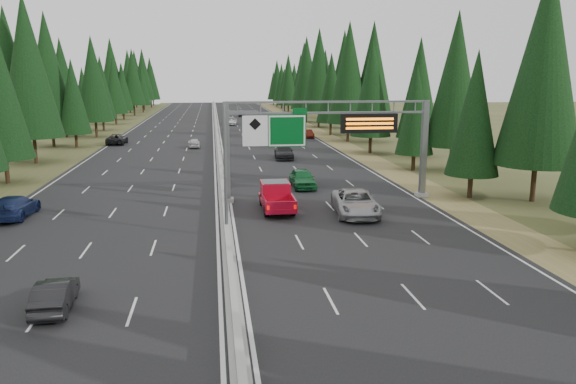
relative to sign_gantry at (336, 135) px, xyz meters
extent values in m
cube|color=black|center=(-8.92, 45.12, -5.23)|extent=(32.00, 260.00, 0.08)
cube|color=olive|center=(8.88, 45.12, -5.24)|extent=(3.60, 260.00, 0.06)
cube|color=#3D4520|center=(-26.72, 45.12, -5.24)|extent=(3.60, 260.00, 0.06)
cube|color=#9A9B95|center=(-8.92, 45.12, -5.04)|extent=(0.70, 260.00, 0.30)
cube|color=#9A9B95|center=(-8.92, 45.12, -4.64)|extent=(0.30, 260.00, 0.60)
cube|color=slate|center=(-8.57, 0.12, -1.29)|extent=(0.45, 0.45, 7.80)
cube|color=#9A9B95|center=(-8.57, 0.12, -5.04)|extent=(0.90, 0.90, 0.30)
cube|color=slate|center=(7.28, 0.12, -1.29)|extent=(0.45, 0.45, 7.80)
cube|color=#9A9B95|center=(7.28, 0.12, -5.04)|extent=(0.90, 0.90, 0.30)
cube|color=slate|center=(-0.64, 0.12, 2.53)|extent=(15.85, 0.35, 0.16)
cube|color=slate|center=(-0.64, 0.12, 1.69)|extent=(15.85, 0.35, 0.16)
cube|color=#054C19|center=(-3.92, -0.13, 0.36)|extent=(3.00, 0.10, 2.50)
cube|color=silver|center=(-3.92, -0.19, 0.36)|extent=(2.85, 0.02, 2.35)
cube|color=#054C19|center=(-2.92, -0.13, 1.86)|extent=(1.10, 0.10, 0.45)
cube|color=black|center=(2.58, -0.18, 0.86)|extent=(4.50, 0.40, 1.50)
cube|color=orange|center=(2.58, -0.40, 1.21)|extent=(3.80, 0.02, 0.18)
cube|color=orange|center=(2.58, -0.40, 0.86)|extent=(3.80, 0.02, 0.18)
cube|color=orange|center=(2.58, -0.40, 0.51)|extent=(3.80, 0.02, 0.18)
cylinder|color=slate|center=(-8.92, -9.88, -1.19)|extent=(0.20, 0.20, 8.00)
cube|color=#9A9B95|center=(-8.92, -9.88, -5.09)|extent=(0.50, 0.50, 0.20)
cube|color=slate|center=(-7.92, -9.88, 2.41)|extent=(2.00, 0.15, 0.15)
cube|color=silver|center=(-7.12, -10.00, 1.31)|extent=(1.50, 0.06, 1.80)
cylinder|color=black|center=(11.15, -0.50, -4.32)|extent=(0.40, 0.40, 1.90)
cone|color=black|center=(11.15, -0.50, 1.62)|extent=(4.28, 4.28, 9.98)
cylinder|color=black|center=(15.44, -2.50, -3.80)|extent=(0.40, 0.40, 2.95)
cone|color=black|center=(15.44, -2.50, 5.41)|extent=(6.63, 6.63, 15.47)
cylinder|color=black|center=(11.27, 13.12, -4.39)|extent=(0.40, 0.40, 1.77)
cone|color=black|center=(11.27, 13.12, 1.13)|extent=(3.97, 3.97, 9.27)
cylinder|color=black|center=(15.23, 12.65, -3.96)|extent=(0.40, 0.40, 2.62)
cone|color=black|center=(15.23, 12.65, 4.22)|extent=(5.89, 5.89, 13.75)
cylinder|color=black|center=(10.39, 26.55, -4.12)|extent=(0.40, 0.40, 2.29)
cone|color=black|center=(10.39, 26.55, 3.04)|extent=(5.15, 5.15, 12.03)
cylinder|color=black|center=(15.53, 23.69, -4.11)|extent=(0.40, 0.40, 2.32)
cone|color=black|center=(15.53, 23.69, 3.13)|extent=(5.21, 5.21, 12.16)
cylinder|color=black|center=(10.66, 39.85, -3.84)|extent=(0.40, 0.40, 2.85)
cone|color=black|center=(10.66, 39.85, 5.08)|extent=(6.42, 6.42, 14.98)
cylinder|color=black|center=(14.26, 39.60, -3.84)|extent=(0.40, 0.40, 2.85)
cone|color=black|center=(14.26, 39.60, 5.07)|extent=(6.42, 6.42, 14.98)
cylinder|color=black|center=(10.16, 50.01, -4.17)|extent=(0.40, 0.40, 2.19)
cone|color=black|center=(10.16, 50.01, 2.67)|extent=(4.93, 4.93, 11.50)
cylinder|color=black|center=(14.61, 50.87, -4.32)|extent=(0.40, 0.40, 1.91)
cone|color=black|center=(14.61, 50.87, 1.65)|extent=(4.29, 4.29, 10.01)
cylinder|color=black|center=(10.94, 65.01, -3.76)|extent=(0.40, 0.40, 3.02)
cone|color=black|center=(10.94, 65.01, 5.67)|extent=(6.79, 6.79, 15.85)
cylinder|color=black|center=(15.41, 63.15, -3.79)|extent=(0.40, 0.40, 2.95)
cone|color=black|center=(15.41, 63.15, 5.42)|extent=(6.64, 6.64, 15.48)
cylinder|color=black|center=(10.73, 78.34, -3.81)|extent=(0.40, 0.40, 2.92)
cone|color=black|center=(10.73, 78.34, 5.31)|extent=(6.57, 6.57, 15.32)
cylinder|color=black|center=(14.39, 76.28, -4.04)|extent=(0.40, 0.40, 2.47)
cone|color=black|center=(14.39, 76.28, 3.67)|extent=(5.55, 5.55, 12.95)
cylinder|color=black|center=(11.61, 92.88, -4.25)|extent=(0.40, 0.40, 2.04)
cone|color=black|center=(11.61, 92.88, 2.14)|extent=(4.60, 4.60, 10.73)
cylinder|color=black|center=(15.77, 90.54, -3.97)|extent=(0.40, 0.40, 2.60)
cone|color=black|center=(15.77, 90.54, 4.15)|extent=(5.85, 5.85, 13.65)
cylinder|color=black|center=(10.30, 104.45, -4.08)|extent=(0.40, 0.40, 2.38)
cone|color=black|center=(10.30, 104.45, 3.35)|extent=(5.35, 5.35, 12.48)
cylinder|color=black|center=(14.69, 105.92, -3.77)|extent=(0.40, 0.40, 2.99)
cone|color=black|center=(14.69, 105.92, 5.59)|extent=(6.74, 6.74, 15.72)
cylinder|color=black|center=(10.88, 117.42, -4.29)|extent=(0.40, 0.40, 1.96)
cone|color=black|center=(10.88, 117.42, 1.82)|extent=(4.40, 4.40, 10.27)
cylinder|color=black|center=(15.41, 116.40, -3.99)|extent=(0.40, 0.40, 2.57)
cone|color=black|center=(15.41, 116.40, 4.04)|extent=(5.78, 5.78, 13.48)
cylinder|color=black|center=(11.96, 132.63, -4.17)|extent=(0.40, 0.40, 2.20)
cone|color=black|center=(11.96, 132.63, 2.71)|extent=(4.95, 4.95, 11.56)
cylinder|color=black|center=(15.74, 131.14, -4.16)|extent=(0.40, 0.40, 2.21)
cone|color=black|center=(15.74, 131.14, 2.75)|extent=(4.98, 4.98, 11.62)
cylinder|color=black|center=(11.83, 143.70, -4.05)|extent=(0.40, 0.40, 2.43)
cone|color=black|center=(11.83, 143.70, 3.56)|extent=(5.48, 5.48, 12.78)
cylinder|color=black|center=(15.69, 144.38, -3.90)|extent=(0.40, 0.40, 2.74)
cone|color=black|center=(15.69, 144.38, 4.66)|extent=(6.16, 6.16, 14.37)
cylinder|color=black|center=(11.95, 155.86, -4.34)|extent=(0.40, 0.40, 1.86)
cone|color=black|center=(11.95, 155.86, 1.49)|extent=(4.19, 4.19, 9.78)
cylinder|color=black|center=(15.29, 157.62, -4.25)|extent=(0.40, 0.40, 2.03)
cone|color=black|center=(15.29, 157.62, 2.09)|extent=(4.57, 4.57, 10.65)
cylinder|color=black|center=(-28.56, 11.07, -4.10)|extent=(0.40, 0.40, 2.34)
cylinder|color=black|center=(-29.72, 23.74, -3.77)|extent=(0.40, 0.40, 3.00)
cone|color=black|center=(-29.72, 23.74, 5.61)|extent=(6.75, 6.75, 15.75)
cylinder|color=black|center=(-32.63, 26.21, -3.86)|extent=(0.40, 0.40, 2.83)
cone|color=black|center=(-32.63, 26.21, 4.98)|extent=(6.36, 6.36, 14.84)
cylinder|color=black|center=(-28.48, 38.08, -4.29)|extent=(0.40, 0.40, 1.95)
cone|color=black|center=(-28.48, 38.08, 1.81)|extent=(4.39, 4.39, 10.25)
cylinder|color=black|center=(-31.93, 39.66, -3.79)|extent=(0.40, 0.40, 2.97)
cone|color=black|center=(-31.93, 39.66, 5.48)|extent=(6.67, 6.67, 15.57)
cylinder|color=black|center=(-28.42, 51.90, -3.97)|extent=(0.40, 0.40, 2.60)
cone|color=black|center=(-28.42, 51.90, 4.15)|extent=(5.84, 5.84, 13.63)
cylinder|color=black|center=(-33.56, 53.48, -3.99)|extent=(0.40, 0.40, 2.55)
cone|color=black|center=(-33.56, 53.48, 3.98)|extent=(5.74, 5.74, 13.39)
cylinder|color=black|center=(-29.49, 64.11, -4.19)|extent=(0.40, 0.40, 2.16)
cone|color=black|center=(-29.49, 64.11, 2.56)|extent=(4.86, 4.86, 11.33)
cylinder|color=black|center=(-32.56, 63.36, -4.35)|extent=(0.40, 0.40, 1.84)
cone|color=black|center=(-32.56, 63.36, 1.39)|extent=(4.14, 4.14, 9.65)
cylinder|color=black|center=(-29.44, 77.73, -4.15)|extent=(0.40, 0.40, 2.25)
cone|color=black|center=(-29.44, 77.73, 2.87)|extent=(5.05, 5.05, 11.79)
cylinder|color=black|center=(-33.50, 77.38, -4.32)|extent=(0.40, 0.40, 1.91)
cone|color=black|center=(-33.50, 77.38, 1.64)|extent=(4.29, 4.29, 10.01)
cylinder|color=black|center=(-29.84, 91.18, -4.23)|extent=(0.40, 0.40, 2.08)
cone|color=black|center=(-29.84, 91.18, 2.26)|extent=(4.67, 4.67, 10.90)
cylinder|color=black|center=(-32.14, 91.66, -3.80)|extent=(0.40, 0.40, 2.94)
cone|color=black|center=(-32.14, 91.66, 5.39)|extent=(6.62, 6.62, 15.44)
cylinder|color=black|center=(-29.23, 104.80, -3.93)|extent=(0.40, 0.40, 2.68)
cone|color=black|center=(-29.23, 104.80, 4.44)|extent=(6.03, 6.03, 14.06)
cylinder|color=black|center=(-31.93, 104.04, -4.24)|extent=(0.40, 0.40, 2.07)
cone|color=black|center=(-31.93, 104.04, 2.23)|extent=(4.65, 4.65, 10.85)
cylinder|color=black|center=(-28.45, 117.07, -4.26)|extent=(0.40, 0.40, 2.02)
cone|color=black|center=(-28.45, 117.07, 2.06)|extent=(4.55, 4.55, 10.62)
cylinder|color=black|center=(-31.99, 117.25, -3.91)|extent=(0.40, 0.40, 2.72)
cone|color=black|center=(-31.99, 117.25, 4.61)|extent=(6.13, 6.13, 14.30)
cylinder|color=black|center=(-29.56, 129.44, -3.84)|extent=(0.40, 0.40, 2.86)
cone|color=black|center=(-29.56, 129.44, 5.09)|extent=(6.43, 6.43, 15.01)
cylinder|color=black|center=(-33.52, 129.67, -4.30)|extent=(0.40, 0.40, 1.94)
cone|color=black|center=(-33.52, 129.67, 1.75)|extent=(4.36, 4.36, 10.17)
cylinder|color=black|center=(-28.83, 142.72, -4.00)|extent=(0.40, 0.40, 2.54)
cone|color=black|center=(-28.83, 142.72, 3.95)|extent=(5.72, 5.72, 13.35)
cylinder|color=black|center=(-33.77, 145.13, -3.82)|extent=(0.40, 0.40, 2.89)
cone|color=black|center=(-33.77, 145.13, 5.22)|extent=(6.51, 6.51, 15.19)
cylinder|color=black|center=(-29.68, 157.97, -4.18)|extent=(0.40, 0.40, 2.17)
cone|color=black|center=(-29.68, 157.97, 2.59)|extent=(4.88, 4.88, 11.39)
cylinder|color=black|center=(-32.52, 156.07, -4.39)|extent=(0.40, 0.40, 1.76)
cone|color=black|center=(-32.52, 156.07, 1.12)|extent=(3.97, 3.97, 9.26)
imported|color=#A6A5AA|center=(0.32, -5.24, -4.32)|extent=(3.45, 6.52, 1.75)
cylinder|color=black|center=(-6.02, -5.07, -4.75)|extent=(0.33, 0.87, 0.87)
cylinder|color=black|center=(-4.16, -5.07, -4.75)|extent=(0.33, 0.87, 0.87)
cylinder|color=black|center=(-6.02, -1.47, -4.75)|extent=(0.33, 0.87, 0.87)
cylinder|color=black|center=(-4.16, -1.47, -4.75)|extent=(0.33, 0.87, 0.87)
cube|color=#B90B24|center=(-5.09, -3.21, -4.59)|extent=(2.18, 6.10, 0.33)
cube|color=#B90B24|center=(-5.09, -2.23, -3.83)|extent=(2.07, 2.40, 1.20)
cube|color=black|center=(-5.09, -2.23, -3.50)|extent=(1.85, 2.07, 0.60)
cube|color=#B90B24|center=(-6.13, -4.85, -4.21)|extent=(0.11, 2.62, 0.65)
cube|color=#B90B24|center=(-4.05, -4.85, -4.21)|extent=(0.11, 2.62, 0.65)
cube|color=#B90B24|center=(-5.09, -6.16, -4.21)|extent=(2.18, 0.11, 0.65)
imported|color=#17652F|center=(-1.83, 5.12, -4.36)|extent=(1.99, 4.87, 1.65)
imported|color=#58140C|center=(5.58, 45.96, -4.55)|extent=(1.59, 3.96, 1.28)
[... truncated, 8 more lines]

